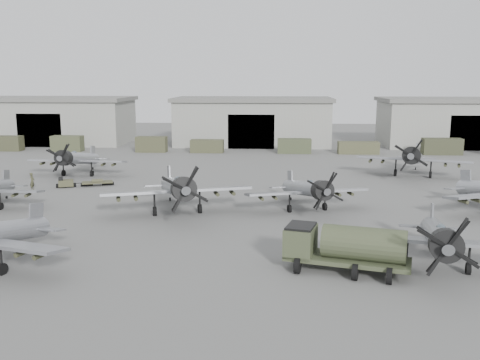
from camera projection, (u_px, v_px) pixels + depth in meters
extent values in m
plane|color=#5A5A58|center=(219.00, 244.00, 39.74)|extent=(220.00, 220.00, 0.00)
cube|color=gray|center=(54.00, 122.00, 102.17)|extent=(28.00, 14.00, 8.00)
cube|color=slate|center=(53.00, 99.00, 101.36)|extent=(29.00, 14.80, 0.70)
cube|color=black|center=(40.00, 130.00, 95.69)|extent=(8.12, 0.40, 6.00)
cube|color=gray|center=(253.00, 123.00, 99.78)|extent=(28.00, 14.00, 8.00)
cube|color=slate|center=(253.00, 99.00, 98.97)|extent=(29.00, 14.80, 0.70)
cube|color=black|center=(251.00, 132.00, 93.30)|extent=(8.12, 0.40, 6.00)
cube|color=gray|center=(461.00, 124.00, 97.40)|extent=(28.00, 14.00, 8.00)
cube|color=slate|center=(463.00, 100.00, 96.59)|extent=(29.00, 14.80, 0.70)
cube|color=black|center=(474.00, 133.00, 90.92)|extent=(8.12, 0.40, 6.00)
cube|color=#3B3D27|center=(7.00, 143.00, 91.14)|extent=(5.22, 2.20, 2.53)
cube|color=#41452D|center=(67.00, 143.00, 90.46)|extent=(5.16, 2.20, 2.63)
cube|color=#40412A|center=(151.00, 144.00, 89.56)|extent=(5.08, 2.20, 2.58)
cube|color=#40422B|center=(207.00, 146.00, 89.01)|extent=(5.47, 2.20, 2.12)
cube|color=#3D442D|center=(294.00, 146.00, 88.08)|extent=(5.51, 2.20, 2.39)
cube|color=#48482F|center=(358.00, 148.00, 87.46)|extent=(6.59, 2.20, 1.98)
cube|color=#363925|center=(442.00, 146.00, 86.56)|extent=(6.22, 2.20, 2.63)
cube|color=gray|center=(36.00, 215.00, 38.78)|extent=(0.58, 1.62, 1.99)
cylinder|color=black|center=(2.00, 269.00, 33.47)|extent=(0.49, 0.84, 0.80)
cylinder|color=black|center=(35.00, 245.00, 38.92)|extent=(0.20, 0.34, 0.32)
cylinder|color=gray|center=(438.00, 235.00, 34.48)|extent=(3.51, 10.53, 3.08)
cylinder|color=black|center=(446.00, 245.00, 29.95)|extent=(2.14, 1.90, 2.05)
cube|color=gray|center=(438.00, 241.00, 33.97)|extent=(12.50, 4.56, 0.55)
cube|color=gray|center=(432.00, 215.00, 38.85)|extent=(0.44, 1.63, 1.97)
ellipsoid|color=#3F4C54|center=(441.00, 228.00, 32.82)|extent=(0.81, 1.28, 0.55)
cylinder|color=black|center=(406.00, 263.00, 34.55)|extent=(0.43, 0.83, 0.79)
cylinder|color=black|center=(468.00, 269.00, 33.60)|extent=(0.43, 0.83, 0.79)
cylinder|color=black|center=(430.00, 245.00, 38.97)|extent=(0.18, 0.33, 0.32)
cube|color=gray|center=(6.00, 178.00, 54.72)|extent=(0.14, 1.49, 1.78)
cylinder|color=black|center=(1.00, 206.00, 50.16)|extent=(0.26, 0.72, 0.71)
cylinder|color=black|center=(7.00, 197.00, 54.83)|extent=(0.11, 0.29, 0.29)
cylinder|color=gray|center=(176.00, 187.00, 48.90)|extent=(5.09, 11.40, 3.37)
cylinder|color=black|center=(184.00, 189.00, 43.92)|extent=(2.48, 2.26, 2.25)
cube|color=gray|center=(177.00, 191.00, 48.33)|extent=(13.58, 6.45, 0.61)
cube|color=gray|center=(169.00, 175.00, 53.70)|extent=(0.68, 1.75, 2.16)
ellipsoid|color=#3F4C54|center=(178.00, 180.00, 47.07)|extent=(1.02, 1.43, 0.60)
cylinder|color=black|center=(155.00, 211.00, 47.95)|extent=(0.56, 0.92, 0.86)
cylinder|color=black|center=(200.00, 209.00, 48.95)|extent=(0.56, 0.92, 0.86)
cylinder|color=black|center=(170.00, 199.00, 53.84)|extent=(0.23, 0.37, 0.35)
cylinder|color=gray|center=(305.00, 188.00, 49.94)|extent=(4.16, 9.68, 2.86)
cylinder|color=black|center=(322.00, 190.00, 45.71)|extent=(2.09, 1.89, 1.90)
cube|color=gray|center=(307.00, 192.00, 49.46)|extent=(11.53, 5.28, 0.51)
cube|color=gray|center=(290.00, 179.00, 54.03)|extent=(0.55, 1.49, 1.83)
ellipsoid|color=#3F4C54|center=(311.00, 183.00, 48.39)|extent=(0.85, 1.21, 0.51)
cylinder|color=black|center=(289.00, 209.00, 49.17)|extent=(0.46, 0.78, 0.73)
cylinder|color=black|center=(325.00, 207.00, 49.96)|extent=(0.46, 0.78, 0.73)
cylinder|color=black|center=(291.00, 199.00, 54.14)|extent=(0.19, 0.31, 0.29)
cube|color=#9A9DA3|center=(466.00, 179.00, 53.03)|extent=(0.73, 1.57, 1.98)
cylinder|color=black|center=(466.00, 201.00, 53.16)|extent=(0.23, 0.34, 0.32)
cylinder|color=#96989E|center=(79.00, 158.00, 67.89)|extent=(1.89, 10.40, 3.05)
cylinder|color=black|center=(64.00, 158.00, 63.27)|extent=(1.92, 1.62, 2.03)
cube|color=#96989E|center=(78.00, 161.00, 67.37)|extent=(12.28, 2.66, 0.55)
cube|color=#96989E|center=(93.00, 152.00, 72.35)|extent=(0.18, 1.63, 1.95)
ellipsoid|color=#3F4C54|center=(74.00, 153.00, 66.20)|extent=(0.63, 1.19, 0.55)
cylinder|color=black|center=(64.00, 173.00, 67.66)|extent=(0.31, 0.79, 0.78)
cylinder|color=black|center=(92.00, 174.00, 67.27)|extent=(0.31, 0.79, 0.78)
cylinder|color=black|center=(93.00, 168.00, 72.46)|extent=(0.13, 0.32, 0.31)
cylinder|color=gray|center=(414.00, 157.00, 67.32)|extent=(5.16, 11.64, 3.45)
cylinder|color=black|center=(412.00, 156.00, 62.43)|extent=(2.53, 2.30, 2.29)
cube|color=gray|center=(414.00, 160.00, 66.77)|extent=(13.87, 6.54, 0.62)
cube|color=gray|center=(417.00, 150.00, 72.03)|extent=(0.69, 1.79, 2.20)
ellipsoid|color=#3F4C54|center=(414.00, 151.00, 65.52)|extent=(1.04, 1.46, 0.62)
cylinder|color=black|center=(395.00, 173.00, 67.65)|extent=(0.56, 0.93, 0.88)
cylinder|color=black|center=(430.00, 175.00, 66.14)|extent=(0.56, 0.93, 0.88)
cylinder|color=black|center=(416.00, 169.00, 72.18)|extent=(0.23, 0.38, 0.35)
cube|color=#3C432C|center=(347.00, 259.00, 33.87)|extent=(8.23, 4.52, 0.28)
cube|color=#3C432C|center=(301.00, 241.00, 34.66)|extent=(2.40, 2.95, 1.90)
cylinder|color=#3C432C|center=(364.00, 244.00, 33.35)|extent=(5.52, 3.39, 2.13)
cube|color=black|center=(301.00, 226.00, 34.47)|extent=(2.20, 2.60, 0.17)
cylinder|color=black|center=(297.00, 266.00, 33.66)|extent=(0.59, 1.06, 1.01)
cylinder|color=black|center=(392.00, 262.00, 34.28)|extent=(0.59, 1.06, 1.01)
cube|color=#43422B|center=(66.00, 183.00, 60.39)|extent=(1.86, 1.48, 0.72)
cube|color=black|center=(61.00, 179.00, 60.16)|extent=(0.70, 0.92, 0.45)
cylinder|color=black|center=(66.00, 185.00, 60.44)|extent=(1.19, 0.84, 0.51)
cylinder|color=black|center=(77.00, 183.00, 60.73)|extent=(1.04, 0.44, 0.07)
cube|color=#43422B|center=(97.00, 182.00, 61.34)|extent=(3.65, 2.35, 0.16)
cylinder|color=black|center=(97.00, 184.00, 61.39)|extent=(1.41, 0.83, 0.40)
cylinder|color=#43422B|center=(97.00, 181.00, 61.31)|extent=(1.29, 0.70, 0.29)
imported|color=#3E3E29|center=(32.00, 181.00, 58.82)|extent=(0.51, 0.74, 1.95)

